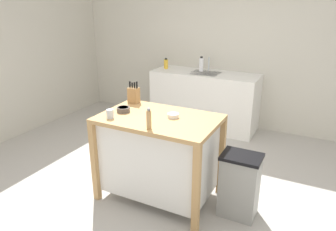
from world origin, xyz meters
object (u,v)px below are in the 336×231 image
at_px(kitchen_island, 159,153).
at_px(drinking_cup, 110,114).
at_px(bowl_stoneware_deep, 173,115).
at_px(pepper_grinder, 149,119).
at_px(bottle_dish_soap, 166,64).
at_px(bottle_spray_cleaner, 201,64).
at_px(knife_block, 134,95).
at_px(bowl_ceramic_small, 123,109).
at_px(sink_faucet, 209,64).
at_px(trash_bin, 239,185).

relative_size(kitchen_island, drinking_cup, 13.38).
distance_m(bowl_stoneware_deep, pepper_grinder, 0.37).
relative_size(pepper_grinder, bottle_dish_soap, 1.15).
bearing_deg(bottle_spray_cleaner, kitchen_island, -79.38).
relative_size(knife_block, bowl_stoneware_deep, 2.19).
relative_size(bowl_ceramic_small, bottle_dish_soap, 0.77).
relative_size(kitchen_island, bowl_ceramic_small, 8.72).
distance_m(kitchen_island, knife_block, 0.72).
height_order(bowl_ceramic_small, drinking_cup, drinking_cup).
height_order(kitchen_island, bottle_spray_cleaner, bottle_spray_cleaner).
height_order(knife_block, sink_faucet, knife_block).
distance_m(kitchen_island, drinking_cup, 0.63).
xyz_separation_m(bowl_ceramic_small, drinking_cup, (-0.01, -0.21, 0.02)).
bearing_deg(bottle_spray_cleaner, pepper_grinder, -79.06).
distance_m(knife_block, bottle_dish_soap, 1.86).
distance_m(kitchen_island, bowl_ceramic_small, 0.57).
distance_m(knife_block, bowl_stoneware_deep, 0.63).
distance_m(trash_bin, bottle_spray_cleaner, 2.49).
bearing_deg(bowl_ceramic_small, knife_block, 102.45).
xyz_separation_m(bowl_ceramic_small, bowl_stoneware_deep, (0.52, 0.08, -0.00)).
xyz_separation_m(knife_block, trash_bin, (1.27, -0.20, -0.66)).
bearing_deg(bowl_stoneware_deep, kitchen_island, -158.24).
xyz_separation_m(knife_block, bowl_ceramic_small, (0.07, -0.30, -0.06)).
relative_size(kitchen_island, knife_block, 4.73).
distance_m(kitchen_island, bowl_stoneware_deep, 0.43).
bearing_deg(drinking_cup, bottle_spray_cleaner, 90.06).
relative_size(bowl_stoneware_deep, bottle_dish_soap, 0.65).
bearing_deg(knife_block, drinking_cup, -83.47).
height_order(knife_block, bowl_ceramic_small, knife_block).
distance_m(drinking_cup, sink_faucet, 2.43).
xyz_separation_m(bowl_ceramic_small, trash_bin, (1.21, 0.10, -0.59)).
xyz_separation_m(pepper_grinder, trash_bin, (0.75, 0.38, -0.66)).
xyz_separation_m(knife_block, bottle_spray_cleaner, (0.06, 1.86, 0.02)).
height_order(bowl_stoneware_deep, sink_faucet, sink_faucet).
bearing_deg(trash_bin, drinking_cup, -165.73).
relative_size(bowl_stoneware_deep, bottle_spray_cleaner, 0.48).
relative_size(drinking_cup, bottle_spray_cleaner, 0.37).
relative_size(trash_bin, bottle_spray_cleaner, 2.74).
bearing_deg(bowl_ceramic_small, pepper_grinder, -30.81).
xyz_separation_m(kitchen_island, bottle_dish_soap, (-0.98, 2.05, 0.47)).
xyz_separation_m(knife_block, bowl_stoneware_deep, (0.59, -0.22, -0.07)).
distance_m(pepper_grinder, bottle_dish_soap, 2.58).
bearing_deg(trash_bin, bottle_spray_cleaner, 120.54).
distance_m(bowl_stoneware_deep, sink_faucet, 2.19).
xyz_separation_m(kitchen_island, bowl_ceramic_small, (-0.39, -0.03, 0.42)).
relative_size(trash_bin, sink_faucet, 2.86).
bearing_deg(knife_block, bottle_spray_cleaner, 88.29).
relative_size(bowl_ceramic_small, bowl_stoneware_deep, 1.19).
relative_size(bowl_stoneware_deep, pepper_grinder, 0.56).
relative_size(bowl_stoneware_deep, sink_faucet, 0.50).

